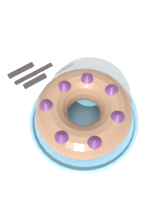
# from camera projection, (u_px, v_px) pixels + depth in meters

# --- Properties ---
(ground_plane) EXTENTS (8.00, 8.00, 0.00)m
(ground_plane) POSITION_uv_depth(u_px,v_px,m) (88.00, 173.00, 1.43)
(ground_plane) COLOR gray
(dining_table) EXTENTS (1.31, 1.12, 0.73)m
(dining_table) POSITION_uv_depth(u_px,v_px,m) (91.00, 132.00, 0.85)
(dining_table) COLOR silver
(dining_table) RESTS_ON ground_plane
(serving_dish) EXTENTS (0.32, 0.32, 0.02)m
(serving_dish) POSITION_uv_depth(u_px,v_px,m) (84.00, 120.00, 0.76)
(serving_dish) COLOR #518EB2
(serving_dish) RESTS_ON dining_table
(bundt_cake) EXTENTS (0.27, 0.27, 0.10)m
(bundt_cake) POSITION_uv_depth(u_px,v_px,m) (84.00, 112.00, 0.71)
(bundt_cake) COLOR brown
(bundt_cake) RESTS_ON serving_dish
(fork) EXTENTS (0.02, 0.19, 0.01)m
(fork) POSITION_uv_depth(u_px,v_px,m) (45.00, 68.00, 0.85)
(fork) COLOR black
(fork) RESTS_ON dining_table
(serving_knife) EXTENTS (0.02, 0.20, 0.01)m
(serving_knife) POSITION_uv_depth(u_px,v_px,m) (32.00, 65.00, 0.85)
(serving_knife) COLOR black
(serving_knife) RESTS_ON dining_table
(cake_knife) EXTENTS (0.02, 0.18, 0.01)m
(cake_knife) POSITION_uv_depth(u_px,v_px,m) (45.00, 76.00, 0.83)
(cake_knife) COLOR black
(cake_knife) RESTS_ON dining_table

